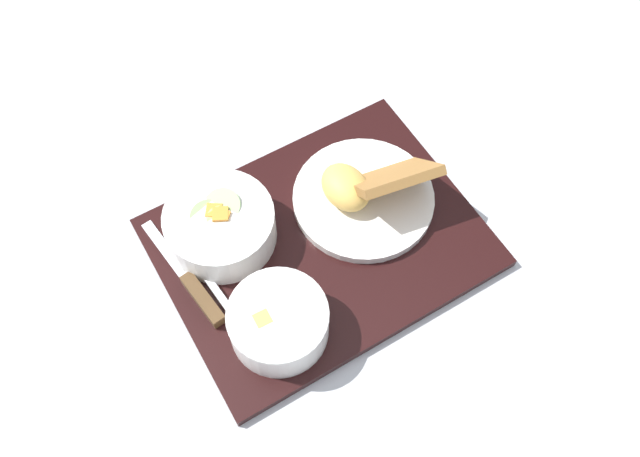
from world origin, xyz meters
The scene contains 7 objects.
ground_plane centered at (0.00, 0.00, 0.00)m, with size 4.00×4.00×0.00m, color silver.
serving_tray centered at (0.00, 0.00, 0.01)m, with size 0.42×0.34×0.01m.
bowl_salad centered at (-0.11, 0.06, 0.04)m, with size 0.14×0.14×0.06m.
bowl_soup centered at (-0.09, -0.09, 0.04)m, with size 0.12×0.12×0.05m.
plate_main centered at (0.08, 0.03, 0.03)m, with size 0.18×0.18×0.09m.
knife centered at (-0.17, 0.00, 0.02)m, with size 0.05×0.17×0.02m.
spoon centered at (-0.15, 0.00, 0.02)m, with size 0.05×0.15×0.01m.
Camera 1 is at (-0.17, -0.37, 0.77)m, focal length 38.00 mm.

